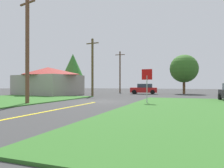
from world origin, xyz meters
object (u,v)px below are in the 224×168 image
Objects in this scene: oak_tree_left at (73,66)px; pine_tree_center at (184,69)px; barn at (48,81)px; utility_pole_near at (27,48)px; utility_pole_mid at (92,66)px; stop_sign at (147,79)px; car_approaching_junction at (144,89)px; utility_pole_far at (120,71)px.

oak_tree_left reaches higher than pine_tree_center.
barn is (-1.55, -4.28, -2.45)m from oak_tree_left.
utility_pole_near is 1.12× the size of utility_pole_mid.
stop_sign reaches higher than car_approaching_junction.
utility_pole_far is at bearing -45.39° from car_approaching_junction.
utility_pole_mid is 12.10m from utility_pole_far.
oak_tree_left is at bearing 109.07° from utility_pole_near.
utility_pole_mid is at bearing -89.73° from utility_pole_far.
oak_tree_left reaches higher than stop_sign.
barn reaches higher than car_approaching_junction.
pine_tree_center is 0.68× the size of barn.
pine_tree_center reaches higher than stop_sign.
utility_pole_mid is at bearing -38.52° from oak_tree_left.
utility_pole_mid reaches higher than barn.
utility_pole_mid is at bearing 90.94° from utility_pole_near.
stop_sign is 12.57m from utility_pole_mid.
car_approaching_junction is 0.56× the size of utility_pole_far.
barn is at bearing -26.60° from stop_sign.
pine_tree_center is (16.71, 6.04, -0.39)m from oak_tree_left.
utility_pole_far is (-5.34, 4.24, 3.18)m from car_approaching_junction.
pine_tree_center is (11.02, 22.51, -0.29)m from utility_pole_near.
utility_pole_far reaches higher than oak_tree_left.
stop_sign is at bearing -97.22° from pine_tree_center.
stop_sign is at bearing -29.25° from barn.
utility_pole_near is at bearing 68.78° from car_approaching_junction.
car_approaching_junction is 7.23m from pine_tree_center.
oak_tree_left is (-14.28, 13.14, 2.51)m from stop_sign.
car_approaching_junction is 0.46× the size of barn.
utility_pole_mid reaches higher than pine_tree_center.
utility_pole_near is 25.06m from pine_tree_center.
utility_pole_far is at bearing 59.78° from barn.
car_approaching_junction is at bearing 17.92° from oak_tree_left.
barn is (-12.33, -7.76, 1.19)m from car_approaching_junction.
utility_pole_far reaches higher than pine_tree_center.
car_approaching_junction is 0.69× the size of pine_tree_center.
utility_pole_far is at bearing 171.52° from pine_tree_center.
barn is at bearing 179.21° from utility_pole_mid.
pine_tree_center is (11.22, 10.41, 0.16)m from utility_pole_mid.
utility_pole_near is (-5.08, -19.95, 3.54)m from car_approaching_junction.
utility_pole_mid reaches higher than stop_sign.
utility_pole_near is 1.34× the size of pine_tree_center.
stop_sign is 0.42× the size of oak_tree_left.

